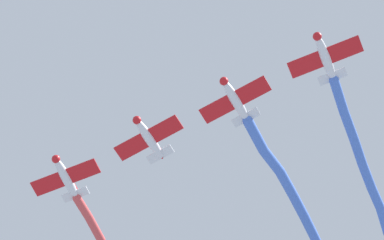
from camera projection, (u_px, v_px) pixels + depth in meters
name	position (u px, v px, depth m)	size (l,w,h in m)	color
airplane_lead	(66.00, 177.00, 68.94)	(6.08, 4.57, 1.51)	white
airplane_left_wing	(149.00, 138.00, 67.78)	(6.12, 4.66, 1.51)	white
airplane_right_wing	(235.00, 100.00, 66.07)	(6.12, 4.66, 1.51)	white
smoke_trail_right_wing	(302.00, 214.00, 71.96)	(5.78, 21.85, 3.95)	#4C75DB
airplane_slot	(325.00, 57.00, 64.91)	(6.08, 4.58, 1.51)	white
smoke_trail_slot	(367.00, 174.00, 68.23)	(2.80, 17.94, 2.23)	#4C75DB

